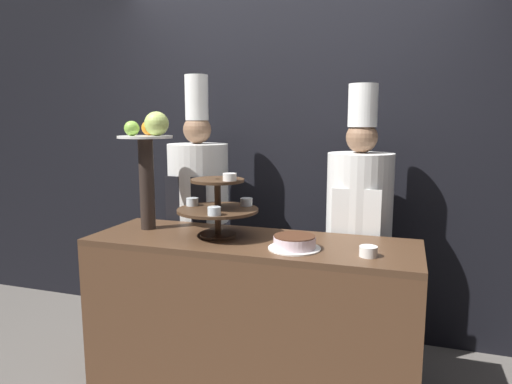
# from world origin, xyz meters

# --- Properties ---
(wall_back) EXTENTS (10.00, 0.06, 2.80)m
(wall_back) POSITION_xyz_m (0.00, 1.21, 1.40)
(wall_back) COLOR black
(wall_back) RESTS_ON ground_plane
(buffet_counter) EXTENTS (1.81, 0.59, 0.89)m
(buffet_counter) POSITION_xyz_m (0.00, 0.30, 0.45)
(buffet_counter) COLOR brown
(buffet_counter) RESTS_ON ground_plane
(tiered_stand) EXTENTS (0.46, 0.46, 0.37)m
(tiered_stand) POSITION_xyz_m (-0.19, 0.30, 1.08)
(tiered_stand) COLOR #3D2819
(tiered_stand) RESTS_ON buffet_counter
(fruit_pedestal) EXTENTS (0.32, 0.32, 0.70)m
(fruit_pedestal) POSITION_xyz_m (-0.65, 0.35, 1.35)
(fruit_pedestal) COLOR #2D231E
(fruit_pedestal) RESTS_ON buffet_counter
(cake_round) EXTENTS (0.27, 0.27, 0.07)m
(cake_round) POSITION_xyz_m (0.27, 0.19, 0.93)
(cake_round) COLOR white
(cake_round) RESTS_ON buffet_counter
(cup_white) EXTENTS (0.09, 0.09, 0.05)m
(cup_white) POSITION_xyz_m (0.64, 0.18, 0.92)
(cup_white) COLOR white
(cup_white) RESTS_ON buffet_counter
(chef_left) EXTENTS (0.41, 0.41, 1.84)m
(chef_left) POSITION_xyz_m (-0.56, 0.82, 0.95)
(chef_left) COLOR #38332D
(chef_left) RESTS_ON ground_plane
(chef_center_left) EXTENTS (0.40, 0.40, 1.76)m
(chef_center_left) POSITION_xyz_m (0.53, 0.82, 0.94)
(chef_center_left) COLOR black
(chef_center_left) RESTS_ON ground_plane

